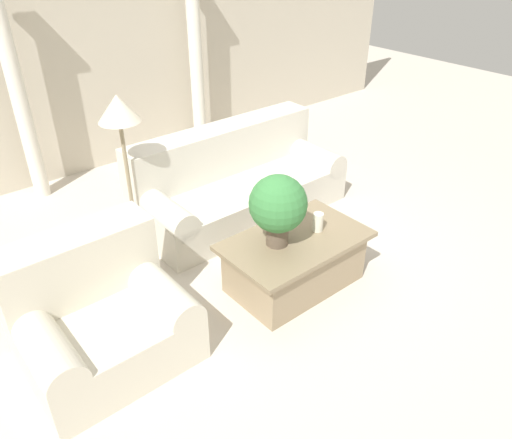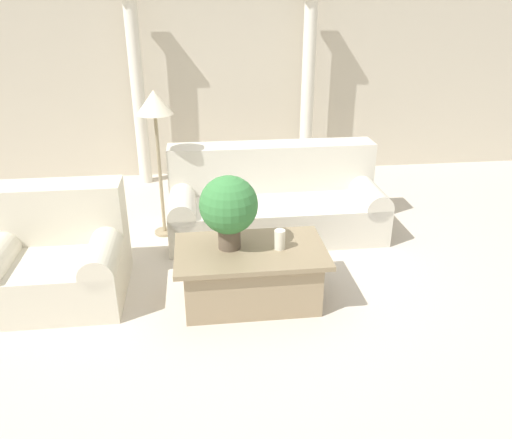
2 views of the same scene
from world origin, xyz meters
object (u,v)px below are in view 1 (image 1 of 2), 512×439
at_px(coffee_table, 295,261).
at_px(floor_lamp, 119,119).
at_px(loveseat, 98,313).
at_px(potted_plant, 278,205).
at_px(sofa_long, 236,182).

xyz_separation_m(coffee_table, floor_lamp, (-0.79, 1.40, 1.09)).
distance_m(loveseat, floor_lamp, 1.67).
bearing_deg(potted_plant, loveseat, 168.79).
bearing_deg(loveseat, coffee_table, -11.76).
bearing_deg(sofa_long, loveseat, -153.58).
distance_m(coffee_table, floor_lamp, 1.94).
bearing_deg(loveseat, sofa_long, 26.42).
relative_size(sofa_long, loveseat, 1.99).
xyz_separation_m(coffee_table, potted_plant, (-0.17, 0.05, 0.60)).
relative_size(loveseat, coffee_table, 0.91).
height_order(coffee_table, potted_plant, potted_plant).
height_order(sofa_long, floor_lamp, floor_lamp).
bearing_deg(potted_plant, floor_lamp, 114.87).
xyz_separation_m(potted_plant, floor_lamp, (-0.63, 1.35, 0.49)).
distance_m(potted_plant, floor_lamp, 1.56).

